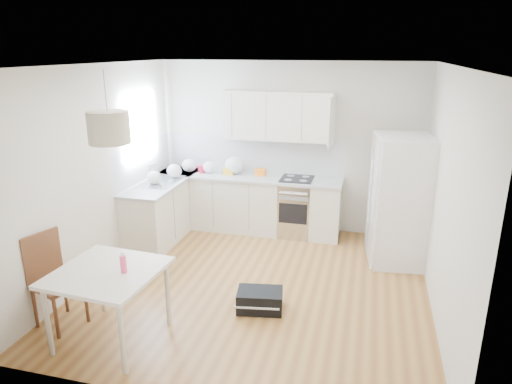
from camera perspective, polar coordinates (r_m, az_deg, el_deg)
floor at (r=5.91m, az=0.02°, el=-11.56°), size 4.20×4.20×0.00m
ceiling at (r=5.17m, az=0.02°, el=15.60°), size 4.20×4.20×0.00m
wall_back at (r=7.38m, az=4.08°, el=5.56°), size 4.20×0.00×4.20m
wall_left at (r=6.23m, az=-19.06°, el=2.38°), size 0.00×4.20×4.20m
wall_right at (r=5.30m, az=22.61°, el=-0.58°), size 0.00×4.20×4.20m
window_glassblock at (r=7.11m, az=-14.28°, el=7.89°), size 0.02×1.00×1.00m
cabinets_back at (r=7.47m, az=-1.02°, el=-1.50°), size 3.00×0.60×0.88m
cabinets_left at (r=7.34m, az=-11.36°, el=-2.19°), size 0.60×1.80×0.88m
counter_back at (r=7.33m, az=-1.04°, el=1.90°), size 3.02×0.64×0.04m
counter_left at (r=7.20m, az=-11.57°, el=1.25°), size 0.64×1.82×0.04m
backsplash_back at (r=7.53m, az=-0.46°, el=4.76°), size 3.00×0.01×0.58m
backsplash_left at (r=7.26m, az=-13.82°, el=3.75°), size 0.01×1.80×0.58m
upper_cabinets at (r=7.16m, az=2.74°, el=9.48°), size 1.70×0.32×0.75m
range_oven at (r=7.31m, az=5.04°, el=-2.00°), size 0.50×0.61×0.88m
sink at (r=7.16m, az=-11.75°, el=1.26°), size 0.50×0.80×0.16m
refrigerator at (r=6.56m, az=17.64°, el=-0.97°), size 0.94×0.97×1.77m
dining_table at (r=4.83m, az=-18.04°, el=-10.23°), size 1.06×1.06×0.78m
dining_chair at (r=5.34m, az=-23.56°, el=-10.28°), size 0.55×0.55×1.03m
drink_bottle at (r=4.66m, az=-16.28°, el=-8.43°), size 0.08×0.08×0.21m
gym_bag at (r=5.37m, az=0.49°, el=-13.37°), size 0.56×0.41×0.24m
pendant_lamp at (r=4.43m, az=-17.94°, el=7.68°), size 0.47×0.47×0.30m
grocery_bag_a at (r=7.62m, az=-8.36°, el=3.31°), size 0.24×0.21×0.22m
grocery_bag_b at (r=7.49m, az=-5.80°, el=3.10°), size 0.22×0.19×0.20m
grocery_bag_c at (r=7.41m, az=-2.68°, el=3.37°), size 0.32×0.27×0.29m
grocery_bag_d at (r=7.31m, az=-10.19°, el=2.62°), size 0.24×0.20×0.22m
grocery_bag_e at (r=7.02m, az=-12.58°, el=1.79°), size 0.22×0.19×0.20m
snack_orange at (r=7.33m, az=0.56°, el=2.51°), size 0.17×0.11×0.11m
snack_yellow at (r=7.39m, az=-3.48°, el=2.61°), size 0.18×0.12×0.11m
snack_red at (r=7.57m, az=-6.52°, el=2.92°), size 0.20×0.20×0.12m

